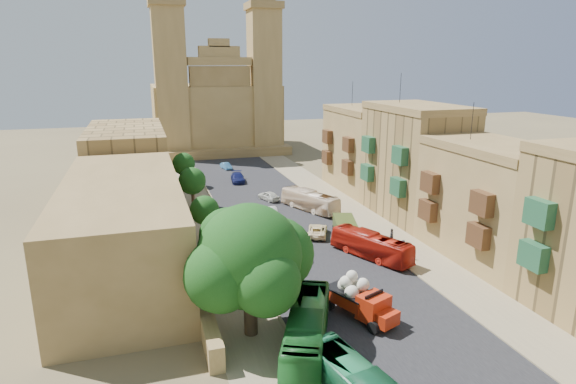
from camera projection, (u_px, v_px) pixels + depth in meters
ground at (399, 341)px, 33.10m from camera, size 260.00×260.00×0.00m
road_surface at (279, 215)px, 60.79m from camera, size 14.00×140.00×0.01m
sidewalk_east at (348, 208)px, 63.49m from camera, size 5.00×140.00×0.01m
sidewalk_west at (203, 222)px, 58.10m from camera, size 5.00×140.00×0.01m
kerb_east at (330, 209)px, 62.77m from camera, size 0.25×140.00×0.12m
kerb_west at (224, 219)px, 58.79m from camera, size 0.25×140.00×0.12m
townhouse_b at (492, 201)px, 46.31m from camera, size 9.00×14.00×14.90m
townhouse_c at (415, 161)px, 58.92m from camera, size 9.00×14.00×17.40m
townhouse_d at (364, 149)px, 72.03m from camera, size 9.00×14.00×15.90m
west_wall at (186, 247)px, 47.78m from camera, size 1.00×40.00×1.80m
west_building_low at (124, 227)px, 43.52m from camera, size 10.00×28.00×8.40m
west_building_mid at (128, 163)px, 67.32m from camera, size 10.00×22.00×10.00m
church at (216, 107)px, 103.21m from camera, size 28.00×22.50×36.30m
ficus_tree at (251, 260)px, 32.67m from camera, size 9.51×8.75×9.51m
street_tree_a at (224, 254)px, 40.57m from camera, size 2.89×2.89×4.44m
street_tree_b at (205, 210)px, 51.58m from camera, size 3.16×3.16×4.86m
street_tree_c at (192, 181)px, 62.54m from camera, size 3.58×3.58×5.50m
street_tree_d at (184, 164)px, 73.65m from camera, size 3.48×3.48×5.34m
red_truck at (360, 298)px, 35.93m from camera, size 4.24×6.25×3.46m
olive_pickup at (345, 229)px, 52.63m from camera, size 3.50×5.40×2.06m
bus_green_north at (307, 330)px, 31.84m from camera, size 6.56×10.60×2.93m
bus_red_east at (371, 246)px, 47.09m from camera, size 5.63×9.03×2.50m
bus_cream_east at (310, 201)px, 62.37m from camera, size 5.60×9.33×2.57m
car_blue_a at (297, 250)px, 47.45m from camera, size 1.61×4.00×1.36m
car_white_a at (271, 213)px, 59.18m from camera, size 1.61×4.08×1.32m
car_cream at (317, 230)px, 53.24m from camera, size 3.66×4.86×1.23m
car_dkblue at (238, 178)px, 77.40m from camera, size 2.58×5.16×1.44m
car_white_b at (269, 196)px, 67.02m from camera, size 2.71×4.12×1.30m
car_blue_b at (226, 166)px, 86.98m from camera, size 1.80×3.53×1.11m
pedestrian_a at (402, 249)px, 46.98m from camera, size 0.79×0.62×1.93m
pedestrian_c at (392, 236)px, 50.86m from camera, size 0.73×1.07×1.68m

